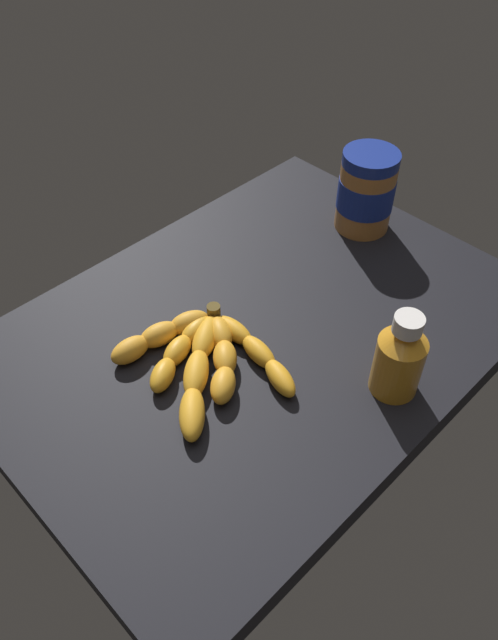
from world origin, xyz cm
name	(u,v)px	position (x,y,z in cm)	size (l,w,h in cm)	color
ground_plane	(259,335)	(0.00, 0.00, -2.07)	(78.09, 56.76, 4.13)	black
banana_bunch	(202,355)	(-10.68, 0.41, 1.58)	(19.43, 23.35, 3.31)	gold
peanut_butter_jar	(366,192)	(30.17, 4.66, 6.94)	(9.54, 9.54, 14.12)	#B27238
honey_bottle	(400,358)	(4.67, -20.63, 5.85)	(6.41, 6.41, 13.08)	orange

